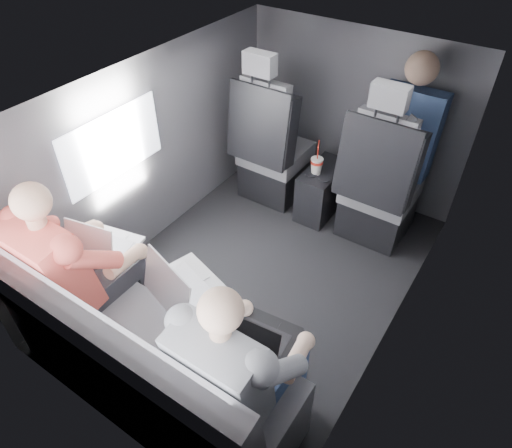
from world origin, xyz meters
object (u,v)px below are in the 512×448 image
Objects in this scene: rear_bench at (146,363)px; passenger_front_right at (406,133)px; front_seat_left at (272,154)px; passenger_rear_left at (79,268)px; soda_cup at (317,165)px; passenger_rear_right at (241,367)px; laptop_silver at (182,284)px; laptop_black at (256,336)px; center_console at (322,191)px; front_seat_right at (378,191)px; laptop_white at (104,243)px.

passenger_front_right is (0.49, 2.16, 0.45)m from rear_bench.
passenger_front_right is at bearing 15.40° from front_seat_left.
soda_cup is at bearing 75.17° from passenger_rear_left.
passenger_rear_right is (0.98, -1.81, 0.21)m from front_seat_left.
passenger_front_right reaches higher than passenger_rear_right.
laptop_silver is 1.92m from passenger_front_right.
front_seat_left is 0.43m from soda_cup.
soda_cup is at bearing 107.66° from passenger_rear_right.
rear_bench is 0.60m from passenger_rear_left.
laptop_silver is (0.48, -1.60, 0.24)m from front_seat_left.
passenger_rear_left reaches higher than laptop_silver.
laptop_black is at bearing 8.89° from passenger_rear_left.
laptop_black is 1.01m from passenger_rear_left.
laptop_black is (0.50, 0.25, 0.32)m from rear_bench.
front_seat_left is 1.92m from laptop_black.
passenger_front_right reaches higher than passenger_rear_left.
soda_cup is 1.57m from laptop_silver.
soda_cup is at bearing 92.19° from laptop_silver.
center_console is at bearing 5.07° from front_seat_left.
front_seat_right is at bearing -98.00° from passenger_front_right.
rear_bench reaches higher than center_console.
center_console is at bearing 106.53° from laptop_black.
laptop_silver reaches higher than center_console.
soda_cup is 0.24× the size of passenger_rear_right.
front_seat_left is at bearing 119.97° from laptop_black.
front_seat_left is at bearing 87.05° from laptop_white.
front_seat_right is 3.68× the size of laptop_black.
laptop_silver is at bearing -88.96° from center_console.
front_seat_right is 1.82m from passenger_rear_right.
center_console is 1.81m from laptop_black.
passenger_front_right is (-0.02, 1.91, 0.13)m from laptop_black.
laptop_black is at bearing 100.74° from passenger_rear_right.
passenger_rear_right is 1.31× the size of passenger_front_right.
laptop_silver is at bearing 157.96° from passenger_rear_right.
passenger_rear_right reaches higher than laptop_black.
front_seat_right is 0.44m from passenger_front_right.
laptop_silver is (0.03, 0.30, 0.33)m from rear_bench.
rear_bench is 4.65× the size of laptop_black.
front_seat_right is at bearing 91.79° from laptop_black.
rear_bench is (-0.45, -1.90, -0.09)m from front_seat_right.
passenger_rear_left reaches higher than laptop_black.
front_seat_left is 3.77× the size of laptop_white.
laptop_white is at bearing -118.69° from passenger_front_right.
front_seat_left reaches higher than passenger_rear_left.
rear_bench is 1.87m from soda_cup.
soda_cup is 0.84× the size of laptop_white.
laptop_black is (0.47, -0.05, -0.01)m from laptop_silver.
passenger_front_right reaches higher than center_console.
front_seat_right reaches higher than laptop_silver.
rear_bench is (-0.00, -1.94, 0.11)m from center_console.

